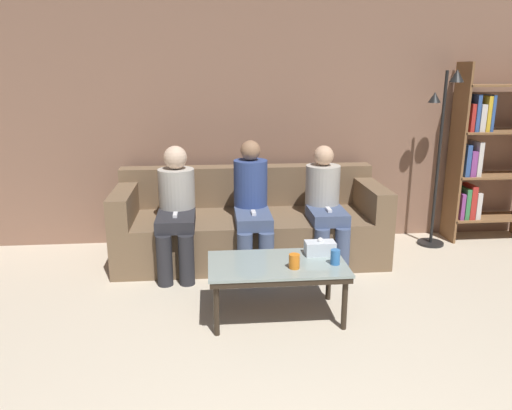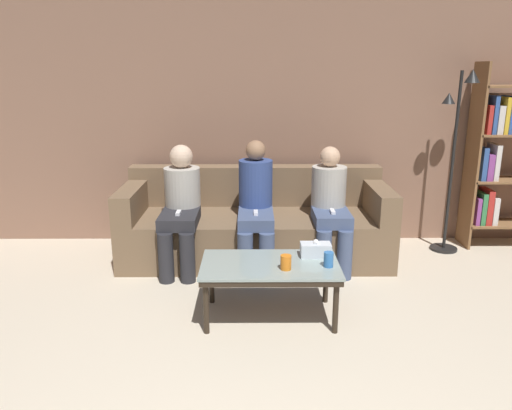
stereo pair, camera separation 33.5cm
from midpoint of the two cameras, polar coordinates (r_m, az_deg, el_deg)
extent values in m
cube|color=#8C6651|center=(5.05, -3.18, 10.32)|extent=(12.00, 0.06, 2.60)
cube|color=brown|center=(4.70, -2.70, -3.62)|extent=(2.45, 0.91, 0.43)
cube|color=brown|center=(4.93, -2.96, 2.23)|extent=(2.45, 0.20, 0.39)
cube|color=brown|center=(4.69, -16.76, 0.17)|extent=(0.18, 0.91, 0.27)
cube|color=brown|center=(4.78, 10.97, 0.84)|extent=(0.18, 0.91, 0.27)
cube|color=#8C9E99|center=(3.55, -0.30, -6.80)|extent=(0.97, 0.56, 0.02)
cube|color=#2D2319|center=(3.56, -0.30, -7.23)|extent=(0.96, 0.55, 0.04)
cylinder|color=#2D2319|center=(3.43, -7.40, -11.97)|extent=(0.04, 0.04, 0.36)
cylinder|color=#2D2319|center=(3.50, 7.34, -11.36)|extent=(0.04, 0.04, 0.36)
cylinder|color=#2D2319|center=(3.85, -7.18, -8.80)|extent=(0.04, 0.04, 0.36)
cylinder|color=#2D2319|center=(3.91, 5.87, -8.33)|extent=(0.04, 0.04, 0.36)
cylinder|color=orange|center=(3.44, 1.61, -6.49)|extent=(0.08, 0.08, 0.10)
cylinder|color=#3372BF|center=(3.53, 6.37, -5.97)|extent=(0.07, 0.07, 0.11)
cube|color=silver|center=(3.70, 4.75, -4.96)|extent=(0.22, 0.12, 0.10)
sphere|color=white|center=(3.67, 4.78, -4.06)|extent=(0.04, 0.04, 0.04)
cube|color=brown|center=(5.39, 20.25, 5.45)|extent=(0.02, 0.32, 1.80)
cube|color=brown|center=(5.72, 23.25, -1.31)|extent=(0.80, 0.32, 0.02)
cube|color=#8E4293|center=(5.53, 20.49, 0.02)|extent=(0.04, 0.24, 0.27)
cube|color=#38844C|center=(5.55, 21.00, 0.27)|extent=(0.05, 0.24, 0.32)
cube|color=red|center=(5.57, 21.55, 0.43)|extent=(0.06, 0.24, 0.35)
cube|color=silver|center=(5.61, 22.08, 0.09)|extent=(0.05, 0.24, 0.28)
cube|color=brown|center=(5.61, 23.73, 3.11)|extent=(0.80, 0.32, 0.02)
cube|color=#33569E|center=(5.44, 21.00, 4.86)|extent=(0.05, 0.24, 0.32)
cube|color=#8E4293|center=(5.47, 21.54, 4.53)|extent=(0.06, 0.24, 0.26)
cube|color=silver|center=(5.49, 22.15, 4.99)|extent=(0.05, 0.24, 0.35)
cube|color=brown|center=(5.54, 24.24, 7.66)|extent=(0.80, 0.32, 0.02)
cube|color=red|center=(5.38, 21.40, 9.32)|extent=(0.04, 0.24, 0.27)
cube|color=#33569E|center=(5.40, 21.91, 9.77)|extent=(0.04, 0.24, 0.36)
cube|color=silver|center=(5.43, 22.39, 9.24)|extent=(0.06, 0.24, 0.27)
cube|color=gold|center=(5.45, 22.96, 9.62)|extent=(0.04, 0.24, 0.34)
cube|color=#33569E|center=(5.47, 23.34, 9.65)|extent=(0.03, 0.24, 0.35)
cube|color=brown|center=(5.51, 24.76, 12.30)|extent=(0.80, 0.32, 0.02)
cylinder|color=black|center=(5.37, 17.63, -4.19)|extent=(0.26, 0.26, 0.02)
cylinder|color=black|center=(5.16, 18.40, 4.76)|extent=(0.03, 0.03, 1.72)
cone|color=black|center=(5.12, 20.24, 13.69)|extent=(0.14, 0.14, 0.12)
cone|color=black|center=(5.09, 17.97, 11.62)|extent=(0.12, 0.12, 0.10)
cylinder|color=#28282D|center=(4.22, -12.68, -6.25)|extent=(0.13, 0.13, 0.43)
cylinder|color=#28282D|center=(4.20, -10.23, -6.22)|extent=(0.13, 0.13, 0.43)
cube|color=#28282D|center=(4.36, -11.32, -1.76)|extent=(0.32, 0.50, 0.10)
cylinder|color=#B7B2A8|center=(4.55, -11.13, 1.24)|extent=(0.32, 0.32, 0.45)
sphere|color=beige|center=(4.48, -11.35, 5.33)|extent=(0.21, 0.21, 0.21)
cube|color=white|center=(4.29, -11.43, -1.13)|extent=(0.04, 0.12, 0.02)
cylinder|color=#47567A|center=(4.18, -3.59, -6.08)|extent=(0.13, 0.13, 0.43)
cylinder|color=#47567A|center=(4.19, -1.11, -6.01)|extent=(0.13, 0.13, 0.43)
cube|color=#47567A|center=(4.33, -2.56, -1.56)|extent=(0.30, 0.50, 0.10)
cylinder|color=#334784|center=(4.52, -2.75, 1.87)|extent=(0.30, 0.30, 0.52)
sphere|color=#997051|center=(4.45, -2.81, 6.24)|extent=(0.18, 0.18, 0.18)
cube|color=white|center=(4.27, -2.54, -0.91)|extent=(0.04, 0.12, 0.02)
cylinder|color=#47567A|center=(4.31, 5.29, -5.48)|extent=(0.13, 0.13, 0.43)
cylinder|color=#47567A|center=(4.34, 7.64, -5.38)|extent=(0.13, 0.13, 0.43)
cube|color=#47567A|center=(4.44, 6.01, -1.21)|extent=(0.31, 0.44, 0.10)
cylinder|color=#B7B2A8|center=(4.60, 5.54, 1.69)|extent=(0.31, 0.31, 0.46)
sphere|color=#DBAD89|center=(4.54, 5.65, 5.63)|extent=(0.18, 0.18, 0.18)
cube|color=white|center=(4.38, 6.14, -0.55)|extent=(0.04, 0.12, 0.02)
camera|label=1|loc=(0.17, -92.39, -0.66)|focal=35.00mm
camera|label=2|loc=(0.17, 87.61, 0.66)|focal=35.00mm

